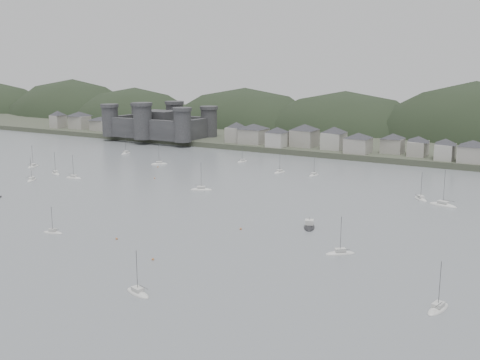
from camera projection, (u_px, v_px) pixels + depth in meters
The scene contains 8 objects.
ground at pixel (93, 253), 146.73m from camera, with size 900.00×900.00×0.00m, color slate.
far_shore_land at pixel (399, 131), 395.82m from camera, with size 900.00×250.00×3.00m, color #383D2D.
forested_ridge at pixel (395, 155), 374.36m from camera, with size 851.55×103.94×102.57m.
castle at pixel (159, 124), 355.88m from camera, with size 66.00×43.00×20.00m.
waterfront_town at pixel (443, 146), 274.96m from camera, with size 451.48×28.46×12.92m.
moored_fleet at pixel (182, 197), 207.98m from camera, with size 258.94×168.00×13.48m.
motor_launch_near at pixel (309, 227), 169.66m from camera, with size 6.30×9.39×4.09m.
mooring_buoys at pixel (215, 211), 187.74m from camera, with size 166.19×103.24×0.70m.
Camera 1 is at (103.34, -101.62, 48.14)m, focal length 42.59 mm.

